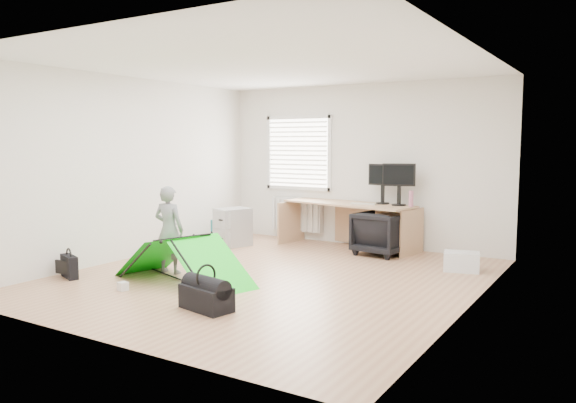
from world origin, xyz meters
The scene contains 18 objects.
ground centered at (0.00, 0.00, 0.00)m, with size 5.50×5.50×0.00m, color tan.
back_wall centered at (0.00, 2.75, 1.35)m, with size 5.00×0.02×2.70m, color silver.
window centered at (-1.20, 2.71, 1.55)m, with size 1.20×0.06×1.20m, color silver.
radiator centered at (-1.20, 2.67, 0.45)m, with size 1.00×0.12×0.60m, color silver.
desk centered at (-0.04, 2.35, 0.38)m, with size 2.21×0.70×0.75m, color tan.
filing_cabinet centered at (-1.78, 1.53, 0.32)m, with size 0.41×0.54×0.64m, color #AAADB0.
monitor_left centered at (0.51, 2.48, 0.99)m, with size 0.49×0.11×0.47m, color black.
monitor_right centered at (0.81, 2.39, 0.99)m, with size 0.50×0.11×0.48m, color black.
keyboard centered at (0.27, 2.26, 0.76)m, with size 0.39×0.13×0.02m, color beige.
thermos centered at (1.03, 2.33, 0.88)m, with size 0.07×0.07×0.25m, color #AF627C.
office_chair centered at (0.64, 2.12, 0.33)m, with size 0.71×0.74×0.67m, color black.
person centered at (-1.30, -0.50, 0.58)m, with size 0.43×0.28×1.17m, color slate.
kite centered at (-0.81, -0.78, 0.28)m, with size 1.82×0.80×0.56m, color #14D919, non-canonical shape.
storage_crate centered at (1.99, 1.65, 0.13)m, with size 0.46×0.32×0.26m, color silver.
tote_bag centered at (-2.06, 1.53, 0.20)m, with size 0.34×0.15×0.41m, color teal.
laptop_bag centered at (-2.21, -1.37, 0.15)m, with size 0.39×0.12×0.29m, color black.
white_box centered at (-1.14, -1.46, 0.05)m, with size 0.10×0.10×0.10m, color silver.
duffel_bag centered at (0.19, -1.54, 0.13)m, with size 0.58×0.29×0.25m, color black.
Camera 1 is at (3.88, -5.94, 1.73)m, focal length 35.00 mm.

